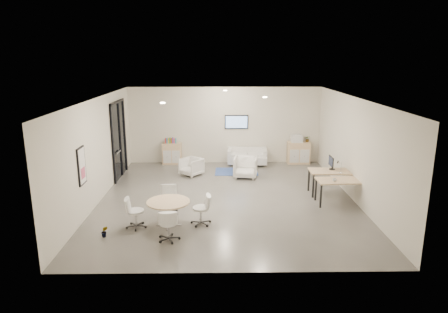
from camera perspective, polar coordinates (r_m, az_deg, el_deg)
name	(u,v)px	position (r m, az deg, el deg)	size (l,w,h in m)	color
room_shell	(227,150)	(12.39, 0.42, 0.93)	(9.60, 10.60, 4.80)	#54524D
glass_door	(119,137)	(15.30, -14.78, 2.65)	(0.09, 1.90, 2.85)	black
artwork	(82,166)	(11.46, -19.67, -1.29)	(0.05, 0.54, 1.04)	black
wall_tv	(236,122)	(16.75, 1.79, 4.95)	(0.98, 0.06, 0.58)	black
ceiling_spots	(220,96)	(12.95, -0.55, 8.61)	(3.14, 4.14, 0.03)	#FFEAC6
sideboard_left	(172,154)	(16.92, -7.43, 0.41)	(0.79, 0.41, 0.89)	tan
sideboard_right	(299,153)	(17.12, 10.60, 0.52)	(0.93, 0.45, 0.93)	tan
books	(171,141)	(16.80, -7.63, 2.26)	(0.46, 0.14, 0.22)	red
printer	(297,138)	(16.97, 10.34, 2.56)	(0.47, 0.39, 0.33)	white
loveseat	(247,157)	(16.70, 3.34, -0.07)	(1.68, 0.93, 0.61)	silver
blue_rug	(236,172)	(15.75, 1.78, -2.17)	(1.66, 1.11, 0.01)	#2D428B
armchair_left	(191,166)	(15.26, -4.70, -1.34)	(0.71, 0.67, 0.73)	silver
armchair_right	(245,166)	(14.94, 3.08, -1.40)	(0.84, 0.78, 0.86)	silver
desk_rear	(333,173)	(13.53, 15.33, -2.30)	(1.57, 0.83, 0.80)	tan
desk_front	(341,182)	(12.71, 16.41, -3.55)	(1.51, 0.81, 0.77)	tan
monitor	(331,163)	(13.57, 15.08, -0.84)	(0.20, 0.50, 0.44)	black
round_table	(168,204)	(10.77, -7.96, -6.77)	(1.15, 1.15, 0.70)	tan
meeting_chairs	(169,211)	(10.84, -7.92, -7.78)	(2.36, 2.36, 0.82)	white
plant_cabinet	(307,140)	(17.07, 11.83, 2.39)	(0.24, 0.27, 0.21)	#3F7F3F
plant_floor	(105,235)	(10.68, -16.69, -10.63)	(0.16, 0.30, 0.13)	#3F7F3F
cup	(335,180)	(12.44, 15.52, -3.21)	(0.12, 0.10, 0.12)	white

